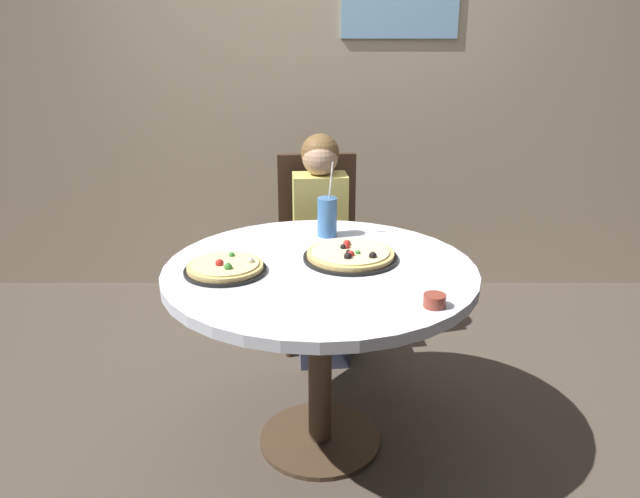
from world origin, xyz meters
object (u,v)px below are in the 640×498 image
dining_table (320,294)px  pizza_veggie (350,255)px  diner_child (321,259)px  chair_wooden (318,238)px  soda_cup (327,217)px  sauce_bowl (435,301)px  pizza_cheese (225,268)px

dining_table → pizza_veggie: 0.18m
diner_child → pizza_veggie: size_ratio=3.08×
diner_child → chair_wooden: bearing=94.8°
dining_table → soda_cup: soda_cup is taller
sauce_bowl → pizza_cheese: bearing=157.5°
chair_wooden → diner_child: (0.02, -0.18, -0.05)m
dining_table → sauce_bowl: 0.50m
soda_cup → sauce_bowl: soda_cup is taller
chair_wooden → sauce_bowl: size_ratio=13.57×
chair_wooden → pizza_cheese: (-0.32, -1.00, 0.24)m
pizza_cheese → sauce_bowl: 0.74m
dining_table → pizza_cheese: bearing=-171.6°
dining_table → sauce_bowl: sauce_bowl is taller
pizza_cheese → sauce_bowl: bearing=-22.5°
dining_table → sauce_bowl: size_ratio=16.12×
chair_wooden → pizza_veggie: chair_wooden is taller
soda_cup → sauce_bowl: (0.32, -0.68, -0.06)m
chair_wooden → sauce_bowl: chair_wooden is taller
chair_wooden → pizza_veggie: (0.12, -0.88, 0.24)m
diner_child → sauce_bowl: diner_child is taller
pizza_veggie → sauce_bowl: (0.24, -0.41, 0.00)m
chair_wooden → soda_cup: (0.04, -0.61, 0.30)m
soda_cup → pizza_cheese: bearing=-132.3°
dining_table → pizza_cheese: pizza_cheese is taller
soda_cup → chair_wooden: bearing=93.5°
sauce_bowl → dining_table: bearing=136.7°
chair_wooden → soda_cup: size_ratio=3.09×
chair_wooden → pizza_cheese: chair_wooden is taller
diner_child → soda_cup: bearing=-87.0°
pizza_veggie → pizza_cheese: (-0.45, -0.13, -0.00)m
pizza_veggie → sauce_bowl: size_ratio=5.02×
dining_table → soda_cup: 0.40m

